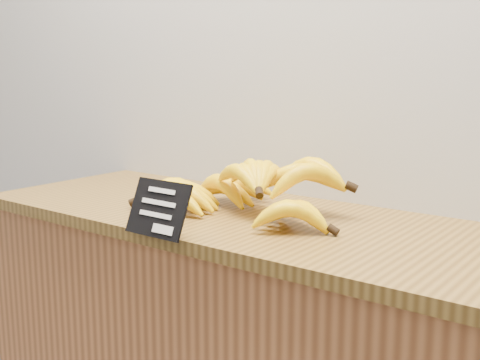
% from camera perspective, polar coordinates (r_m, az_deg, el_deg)
% --- Properties ---
extents(counter_top, '(1.44, 0.54, 0.03)m').
position_cam_1_polar(counter_top, '(1.44, 1.20, -3.81)').
color(counter_top, brown).
rests_on(counter_top, counter).
extents(chalkboard_sign, '(0.15, 0.05, 0.11)m').
position_cam_1_polar(chalkboard_sign, '(1.26, -7.78, -2.72)').
color(chalkboard_sign, black).
rests_on(chalkboard_sign, counter_top).
extents(banana_pile, '(0.53, 0.36, 0.13)m').
position_cam_1_polar(banana_pile, '(1.44, 0.65, -0.91)').
color(banana_pile, yellow).
rests_on(banana_pile, counter_top).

